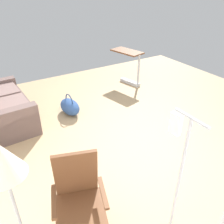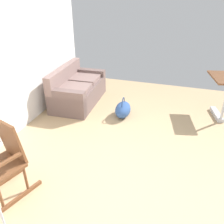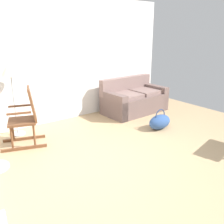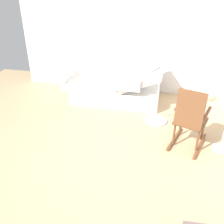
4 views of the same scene
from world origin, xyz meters
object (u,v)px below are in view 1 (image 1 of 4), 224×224
Objects in this scene: overbed_table at (129,63)px; duffel_bag at (70,107)px; floor_lamp at (4,169)px; rocking_chair at (79,200)px; couch at (2,108)px.

duffel_bag is (-0.66, 1.92, -0.38)m from overbed_table.
floor_lamp is 2.53× the size of duffel_bag.
floor_lamp is at bearing 92.22° from rocking_chair.
floor_lamp reaches higher than rocking_chair.
floor_lamp is at bearing 133.05° from overbed_table.
floor_lamp reaches higher than couch.
duffel_bag is at bearing -30.38° from floor_lamp.
couch is at bearing 74.12° from duffel_bag.
floor_lamp is 1.69× the size of overbed_table.
rocking_chair is 1.80× the size of duffel_bag.
rocking_chair is at bearing 138.05° from overbed_table.
floor_lamp is 3.09m from duffel_bag.
overbed_table is (3.14, -2.82, 0.03)m from rocking_chair.
overbed_table is at bearing -41.95° from rocking_chair.
overbed_table is 1.50× the size of duffel_bag.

